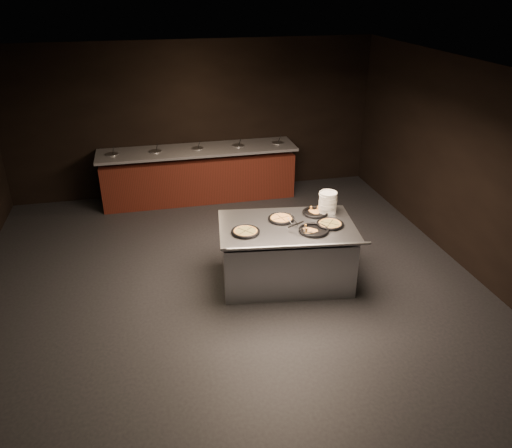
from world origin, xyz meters
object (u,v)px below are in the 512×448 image
object	(u,v)px
pan_cheese_whole	(281,219)
pan_veggie_whole	(246,232)
serving_counter	(286,254)
plate_stack	(328,202)

from	to	relation	value
pan_cheese_whole	pan_veggie_whole	bearing A→B (deg)	-154.03
serving_counter	pan_veggie_whole	size ratio (longest dim) A/B	5.18
serving_counter	plate_stack	distance (m)	0.95
plate_stack	serving_counter	bearing A→B (deg)	-157.48
serving_counter	plate_stack	world-z (taller)	plate_stack
serving_counter	plate_stack	xyz separation A→B (m)	(0.67, 0.28, 0.61)
pan_cheese_whole	plate_stack	bearing A→B (deg)	8.17
pan_veggie_whole	pan_cheese_whole	xyz separation A→B (m)	(0.56, 0.27, -0.00)
serving_counter	plate_stack	size ratio (longest dim) A/B	6.53
plate_stack	pan_veggie_whole	size ratio (longest dim) A/B	0.79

